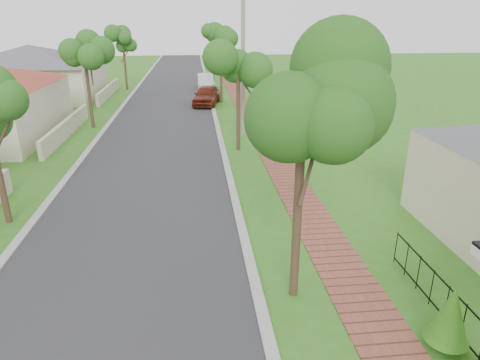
{
  "coord_description": "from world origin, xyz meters",
  "views": [
    {
      "loc": [
        -0.8,
        -6.43,
        6.78
      ],
      "look_at": [
        0.67,
        7.38,
        1.5
      ],
      "focal_mm": 32.0,
      "sensor_mm": 36.0,
      "label": 1
    }
  ],
  "objects_px": {
    "parked_car_red": "(207,95)",
    "near_tree": "(303,109)",
    "parked_car_white": "(206,81)",
    "utility_pole": "(243,62)"
  },
  "relations": [
    {
      "from": "parked_car_red",
      "to": "near_tree",
      "type": "bearing_deg",
      "value": -75.68
    },
    {
      "from": "parked_car_white",
      "to": "utility_pole",
      "type": "bearing_deg",
      "value": -84.67
    },
    {
      "from": "parked_car_red",
      "to": "near_tree",
      "type": "height_order",
      "value": "near_tree"
    },
    {
      "from": "parked_car_white",
      "to": "parked_car_red",
      "type": "bearing_deg",
      "value": -91.16
    },
    {
      "from": "parked_car_white",
      "to": "utility_pole",
      "type": "relative_size",
      "value": 0.52
    },
    {
      "from": "parked_car_red",
      "to": "parked_car_white",
      "type": "relative_size",
      "value": 1.01
    },
    {
      "from": "parked_car_red",
      "to": "parked_car_white",
      "type": "height_order",
      "value": "parked_car_red"
    },
    {
      "from": "parked_car_red",
      "to": "parked_car_white",
      "type": "bearing_deg",
      "value": 100.01
    },
    {
      "from": "utility_pole",
      "to": "parked_car_white",
      "type": "bearing_deg",
      "value": 95.2
    },
    {
      "from": "utility_pole",
      "to": "near_tree",
      "type": "bearing_deg",
      "value": -91.79
    }
  ]
}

